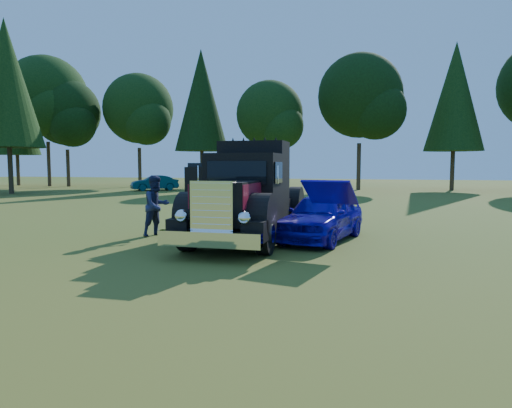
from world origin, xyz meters
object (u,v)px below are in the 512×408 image
Objects in this scene: spectator_near at (201,210)px; spectator_far at (157,206)px; hotrod_coupe at (322,216)px; diamond_t_truck at (247,198)px; distant_teal_car at (155,183)px.

spectator_far is (-1.48, -0.04, 0.10)m from spectator_near.
spectator_far reaches higher than hotrod_coupe.
diamond_t_truck is at bearing -166.57° from hotrod_coupe.
hotrod_coupe is 3.74m from spectator_near.
diamond_t_truck reaches higher than spectator_near.
hotrod_coupe is 5.22m from spectator_far.
spectator_near is 26.50m from distant_teal_car.
spectator_near is (-1.52, 0.11, -0.41)m from diamond_t_truck.
spectator_far is at bearing -175.12° from hotrod_coupe.
diamond_t_truck reaches higher than distant_teal_car.
spectator_far is at bearing 178.49° from diamond_t_truck.
diamond_t_truck is 27.39m from distant_teal_car.
diamond_t_truck is at bearing -64.06° from spectator_far.
hotrod_coupe is 28.19m from distant_teal_car.
hotrod_coupe is at bearing -88.92° from spectator_near.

